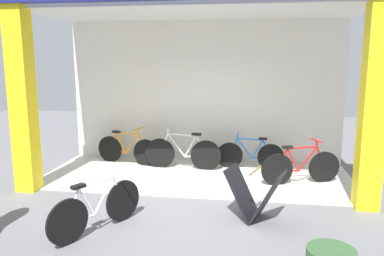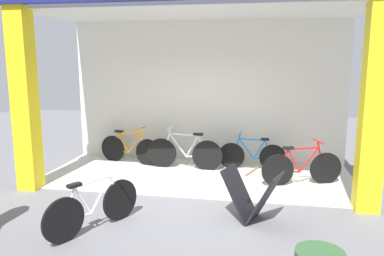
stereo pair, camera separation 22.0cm
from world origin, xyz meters
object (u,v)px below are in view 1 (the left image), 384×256
bicycle_inside_2 (183,153)px  sandwich_board_sign (255,195)px  bicycle_inside_0 (301,167)px  bicycle_inside_1 (127,149)px  bicycle_inside_3 (250,155)px  bicycle_parked_0 (97,208)px

bicycle_inside_2 → sandwich_board_sign: bicycle_inside_2 is taller
bicycle_inside_0 → bicycle_inside_1: 3.92m
bicycle_inside_3 → bicycle_inside_1: bearing=-179.8°
bicycle_inside_2 → sandwich_board_sign: (1.55, -2.52, 0.02)m
bicycle_parked_0 → bicycle_inside_1: bearing=101.0°
bicycle_inside_2 → bicycle_parked_0: 3.34m
bicycle_inside_0 → bicycle_parked_0: bicycle_inside_0 is taller
bicycle_inside_0 → bicycle_inside_2: 2.56m
bicycle_parked_0 → sandwich_board_sign: 2.35m
bicycle_inside_3 → sandwich_board_sign: size_ratio=1.54×
bicycle_inside_0 → bicycle_inside_3: 1.34m
bicycle_inside_1 → bicycle_inside_3: (2.84, 0.01, -0.02)m
bicycle_inside_1 → sandwich_board_sign: size_ratio=1.61×
bicycle_inside_2 → bicycle_inside_3: (1.49, 0.23, -0.05)m
sandwich_board_sign → bicycle_parked_0: bearing=-161.5°
bicycle_parked_0 → sandwich_board_sign: (2.22, 0.74, 0.05)m
bicycle_inside_1 → sandwich_board_sign: (2.90, -2.75, 0.05)m
bicycle_parked_0 → bicycle_inside_3: bearing=58.3°
bicycle_inside_1 → bicycle_inside_0: bearing=-13.4°
bicycle_inside_1 → bicycle_parked_0: bicycle_parked_0 is taller
sandwich_board_sign → bicycle_inside_2: bearing=121.5°
bicycle_inside_1 → bicycle_parked_0: size_ratio=1.10×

